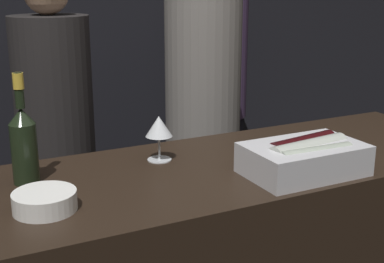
# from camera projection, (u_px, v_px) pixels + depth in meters

# --- Properties ---
(wall_back_chalkboard) EXTENTS (6.40, 0.06, 2.80)m
(wall_back_chalkboard) POSITION_uv_depth(u_px,v_px,m) (54.00, 27.00, 3.34)
(wall_back_chalkboard) COLOR black
(wall_back_chalkboard) RESTS_ON ground_plane
(ice_bin_with_bottles) EXTENTS (0.37, 0.24, 0.11)m
(ice_bin_with_bottles) POSITION_uv_depth(u_px,v_px,m) (305.00, 156.00, 1.69)
(ice_bin_with_bottles) COLOR silver
(ice_bin_with_bottles) RESTS_ON bar_counter
(bowl_white) EXTENTS (0.17, 0.17, 0.05)m
(bowl_white) POSITION_uv_depth(u_px,v_px,m) (45.00, 201.00, 1.42)
(bowl_white) COLOR white
(bowl_white) RESTS_ON bar_counter
(wine_glass) EXTENTS (0.09, 0.09, 0.16)m
(wine_glass) POSITION_uv_depth(u_px,v_px,m) (159.00, 128.00, 1.80)
(wine_glass) COLOR silver
(wine_glass) RESTS_ON bar_counter
(champagne_bottle) EXTENTS (0.08, 0.08, 0.34)m
(champagne_bottle) POSITION_uv_depth(u_px,v_px,m) (24.00, 142.00, 1.59)
(champagne_bottle) COLOR black
(champagne_bottle) RESTS_ON bar_counter
(person_in_hoodie) EXTENTS (0.39, 0.39, 1.85)m
(person_in_hoodie) POSITION_uv_depth(u_px,v_px,m) (203.00, 110.00, 2.78)
(person_in_hoodie) COLOR black
(person_in_hoodie) RESTS_ON ground_plane
(person_blond_tee) EXTENTS (0.38, 0.38, 1.73)m
(person_blond_tee) POSITION_uv_depth(u_px,v_px,m) (56.00, 131.00, 2.64)
(person_blond_tee) COLOR black
(person_blond_tee) RESTS_ON ground_plane
(person_grey_polo) EXTENTS (0.32, 0.32, 1.82)m
(person_grey_polo) POSITION_uv_depth(u_px,v_px,m) (221.00, 87.00, 3.38)
(person_grey_polo) COLOR black
(person_grey_polo) RESTS_ON ground_plane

